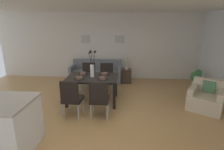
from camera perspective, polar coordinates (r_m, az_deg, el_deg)
ground_plane at (r=4.52m, az=-4.99°, el=-12.57°), size 9.00×9.00×0.00m
back_wall_panel at (r=7.25m, az=-1.16°, el=9.18°), size 9.00×0.10×2.60m
ceiling_panel at (r=4.40m, az=-4.99°, el=22.24°), size 9.00×7.20×0.08m
dining_table at (r=5.03m, az=-6.27°, el=-1.51°), size 1.40×0.99×0.74m
dining_chair_near_left at (r=4.31m, az=-12.83°, el=-6.85°), size 0.47×0.47×0.92m
dining_chair_near_right at (r=5.99m, az=-7.46°, el=-0.11°), size 0.47×0.47×0.92m
dining_chair_far_left at (r=4.19m, az=-4.08°, el=-7.17°), size 0.45×0.45×0.92m
dining_chair_far_right at (r=5.87m, az=-1.75°, el=-0.31°), size 0.46×0.46×0.92m
centerpiece_vase at (r=4.93m, az=-6.38°, el=2.58°), size 0.21×0.23×0.73m
placemat_near_left at (r=4.86m, az=-10.43°, el=-1.20°), size 0.32×0.32×0.01m
bowl_near_left at (r=4.85m, az=-10.45°, el=-0.78°), size 0.17×0.17×0.07m
placemat_near_right at (r=5.27m, az=-9.24°, el=0.22°), size 0.32×0.32×0.01m
bowl_near_right at (r=5.26m, az=-9.25°, el=0.61°), size 0.17×0.17×0.07m
placemat_far_left at (r=4.74m, az=-3.03°, el=-1.39°), size 0.32×0.32×0.01m
bowl_far_left at (r=4.73m, az=-3.04°, el=-0.96°), size 0.17×0.17×0.07m
placemat_far_right at (r=5.16m, az=-2.42°, el=0.08°), size 0.32×0.32×0.01m
bowl_far_right at (r=5.15m, az=-2.42°, el=0.48°), size 0.17×0.17×0.07m
sofa at (r=6.96m, az=-5.07°, el=0.26°), size 1.92×0.84×0.80m
side_table at (r=6.79m, az=4.64°, el=-0.31°), size 0.36×0.36×0.52m
table_lamp at (r=6.64m, az=4.76°, el=4.94°), size 0.22×0.22×0.51m
armchair at (r=5.31m, az=27.93°, el=-6.62°), size 1.10×1.10×0.75m
framed_picture_left at (r=7.29m, az=-8.47°, el=11.33°), size 0.32×0.03×0.31m
framed_picture_center at (r=7.12m, az=2.51°, el=11.38°), size 0.37×0.03×0.28m
potted_plant at (r=6.84m, az=25.34°, el=-0.73°), size 0.36×0.36×0.67m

